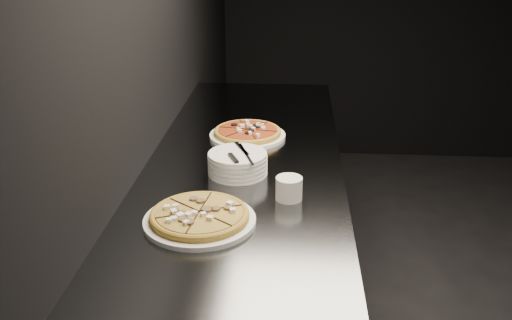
# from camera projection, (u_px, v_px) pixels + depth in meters

# --- Properties ---
(wall_left) EXTENTS (0.02, 5.00, 2.80)m
(wall_left) POSITION_uv_depth(u_px,v_px,m) (135.00, 37.00, 1.96)
(wall_left) COLOR black
(wall_left) RESTS_ON floor
(counter) EXTENTS (0.74, 2.44, 0.92)m
(counter) POSITION_uv_depth(u_px,v_px,m) (244.00, 273.00, 2.29)
(counter) COLOR #5B5D62
(counter) RESTS_ON floor
(pizza_mushroom) EXTENTS (0.40, 0.40, 0.04)m
(pizza_mushroom) POSITION_uv_depth(u_px,v_px,m) (200.00, 217.00, 1.72)
(pizza_mushroom) COLOR white
(pizza_mushroom) RESTS_ON counter
(pizza_tomato) EXTENTS (0.33, 0.33, 0.04)m
(pizza_tomato) POSITION_uv_depth(u_px,v_px,m) (247.00, 133.00, 2.42)
(pizza_tomato) COLOR white
(pizza_tomato) RESTS_ON counter
(plate_stack) EXTENTS (0.21, 0.21, 0.08)m
(plate_stack) POSITION_uv_depth(u_px,v_px,m) (238.00, 163.00, 2.06)
(plate_stack) COLOR white
(plate_stack) RESTS_ON counter
(cutlery) EXTENTS (0.08, 0.23, 0.01)m
(cutlery) POSITION_uv_depth(u_px,v_px,m) (239.00, 154.00, 2.03)
(cutlery) COLOR #BBBDC2
(cutlery) RESTS_ON plate_stack
(ramekin) EXTENTS (0.09, 0.09, 0.08)m
(ramekin) POSITION_uv_depth(u_px,v_px,m) (289.00, 188.00, 1.87)
(ramekin) COLOR silver
(ramekin) RESTS_ON counter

